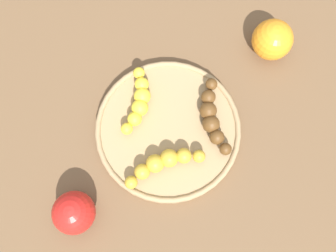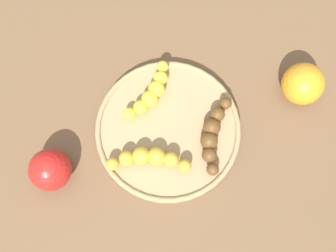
# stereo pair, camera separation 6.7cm
# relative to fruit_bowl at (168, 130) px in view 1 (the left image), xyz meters

# --- Properties ---
(ground_plane) EXTENTS (2.40, 2.40, 0.00)m
(ground_plane) POSITION_rel_fruit_bowl_xyz_m (0.00, 0.00, -0.01)
(ground_plane) COLOR brown
(fruit_bowl) EXTENTS (0.26, 0.26, 0.02)m
(fruit_bowl) POSITION_rel_fruit_bowl_xyz_m (0.00, 0.00, 0.00)
(fruit_bowl) COLOR #A08259
(fruit_bowl) RESTS_ON ground_plane
(banana_spotted) EXTENTS (0.05, 0.15, 0.03)m
(banana_spotted) POSITION_rel_fruit_bowl_xyz_m (-0.05, 0.04, 0.02)
(banana_spotted) COLOR gold
(banana_spotted) RESTS_ON fruit_bowl
(banana_overripe) EXTENTS (0.14, 0.06, 0.03)m
(banana_overripe) POSITION_rel_fruit_bowl_xyz_m (-0.02, -0.08, 0.02)
(banana_overripe) COLOR #593819
(banana_overripe) RESTS_ON fruit_bowl
(banana_yellow) EXTENTS (0.10, 0.09, 0.03)m
(banana_yellow) POSITION_rel_fruit_bowl_xyz_m (0.07, 0.02, 0.02)
(banana_yellow) COLOR yellow
(banana_yellow) RESTS_ON fruit_bowl
(orange_fruit) EXTENTS (0.08, 0.08, 0.08)m
(orange_fruit) POSITION_rel_fruit_bowl_xyz_m (0.06, -0.25, 0.03)
(orange_fruit) COLOR orange
(orange_fruit) RESTS_ON ground_plane
(apple_red) EXTENTS (0.07, 0.07, 0.07)m
(apple_red) POSITION_rel_fruit_bowl_xyz_m (-0.06, 0.21, 0.02)
(apple_red) COLOR red
(apple_red) RESTS_ON ground_plane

